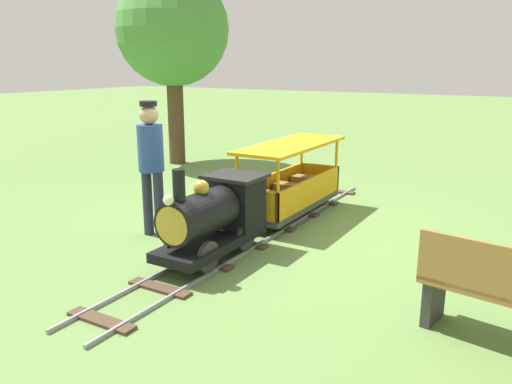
% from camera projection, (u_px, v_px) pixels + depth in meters
% --- Properties ---
extents(ground_plane, '(60.00, 60.00, 0.00)m').
position_uv_depth(ground_plane, '(269.00, 229.00, 6.45)').
color(ground_plane, '#608442').
extents(track, '(0.66, 5.70, 0.04)m').
position_uv_depth(track, '(257.00, 234.00, 6.20)').
color(track, gray).
rests_on(track, ground_plane).
extents(locomotive, '(0.62, 1.45, 1.04)m').
position_uv_depth(locomotive, '(215.00, 215.00, 5.35)').
color(locomotive, black).
rests_on(locomotive, ground_plane).
extents(passenger_car, '(0.72, 2.00, 0.97)m').
position_uv_depth(passenger_car, '(291.00, 186.00, 6.85)').
color(passenger_car, '#3F3F3F').
rests_on(passenger_car, ground_plane).
extents(conductor_person, '(0.30, 0.30, 1.62)m').
position_uv_depth(conductor_person, '(151.00, 158.00, 5.97)').
color(conductor_person, '#282D47').
rests_on(conductor_person, ground_plane).
extents(park_bench, '(1.35, 0.60, 0.82)m').
position_uv_depth(park_bench, '(512.00, 296.00, 3.65)').
color(park_bench, olive).
rests_on(park_bench, ground_plane).
extents(oak_tree_far, '(2.23, 2.23, 3.81)m').
position_uv_depth(oak_tree_far, '(173.00, 31.00, 10.02)').
color(oak_tree_far, '#4C3823').
rests_on(oak_tree_far, ground_plane).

